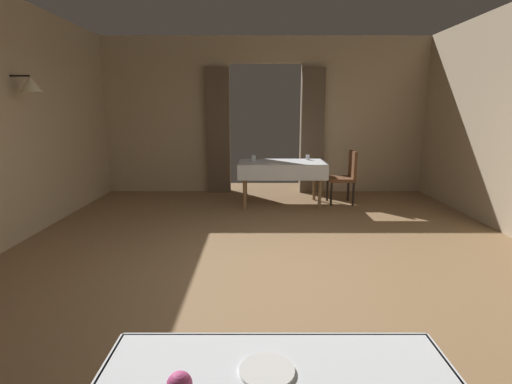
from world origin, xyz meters
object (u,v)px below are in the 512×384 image
Objects in this scene: dining_table_mid at (280,167)px; chair_mid_right at (344,174)px; glass_mid_c at (306,157)px; plate_near_b at (266,371)px; plate_mid_a at (273,163)px; glass_mid_b at (252,158)px.

chair_mid_right is at bearing 3.44° from dining_table_mid.
glass_mid_c is at bearing 163.81° from chair_mid_right.
dining_table_mid is 0.57m from glass_mid_c.
plate_near_b is at bearing -98.71° from glass_mid_c.
glass_mid_c is at bearing 39.55° from plate_mid_a.
chair_mid_right is at bearing -16.19° from glass_mid_c.
glass_mid_b is at bearing 162.56° from dining_table_mid.
plate_near_b is 2.16× the size of glass_mid_c.
glass_mid_b is at bearing 177.01° from chair_mid_right.
plate_mid_a is 1.95× the size of glass_mid_b.
dining_table_mid is 16.73× the size of glass_mid_c.
chair_mid_right is at bearing -2.99° from glass_mid_b.
plate_mid_a is at bearing -140.45° from glass_mid_c.
chair_mid_right reaches higher than glass_mid_b.
chair_mid_right reaches higher than dining_table_mid.
chair_mid_right is 9.19× the size of glass_mid_b.
chair_mid_right is 1.64m from glass_mid_b.
dining_table_mid is at bearing 85.86° from plate_near_b.
glass_mid_b reaches higher than glass_mid_c.
dining_table_mid is 5.55m from plate_near_b.
plate_near_b reaches higher than dining_table_mid.
plate_near_b is 5.28m from plate_mid_a.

